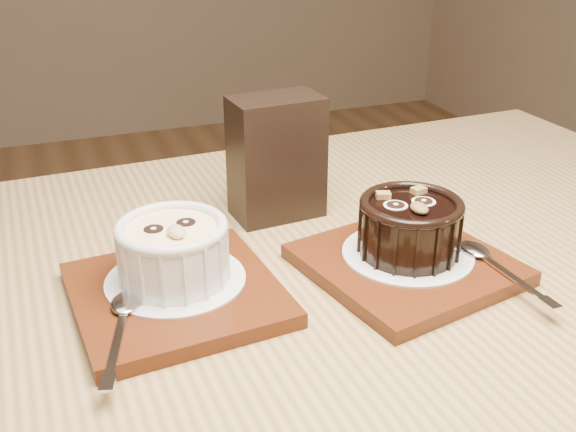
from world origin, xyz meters
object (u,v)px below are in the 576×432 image
(table, at_px, (289,375))
(condiment_stand, at_px, (277,158))
(tray_right, at_px, (406,264))
(ramekin_dark, at_px, (410,224))
(tray_left, at_px, (176,294))
(ramekin_white, at_px, (173,249))

(table, relative_size, condiment_stand, 8.77)
(tray_right, xyz_separation_m, ramekin_dark, (0.00, 0.01, 0.04))
(tray_left, xyz_separation_m, ramekin_white, (0.00, 0.01, 0.04))
(ramekin_dark, relative_size, condiment_stand, 0.72)
(table, xyz_separation_m, ramekin_dark, (0.13, 0.01, 0.14))
(table, height_order, tray_left, tray_left)
(tray_right, bearing_deg, ramekin_dark, 53.48)
(tray_left, height_order, ramekin_dark, ramekin_dark)
(tray_right, relative_size, ramekin_dark, 1.78)
(tray_right, bearing_deg, condiment_stand, 113.82)
(tray_left, distance_m, tray_right, 0.23)
(ramekin_white, distance_m, ramekin_dark, 0.23)
(table, relative_size, tray_left, 6.82)
(table, xyz_separation_m, tray_left, (-0.10, 0.03, 0.10))
(tray_right, bearing_deg, tray_left, 173.26)
(tray_left, relative_size, tray_right, 1.00)
(table, relative_size, ramekin_dark, 12.13)
(ramekin_dark, bearing_deg, table, -172.03)
(table, distance_m, tray_left, 0.14)
(tray_left, bearing_deg, table, -17.32)
(ramekin_dark, bearing_deg, tray_left, 178.26)
(tray_right, bearing_deg, table, -178.03)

